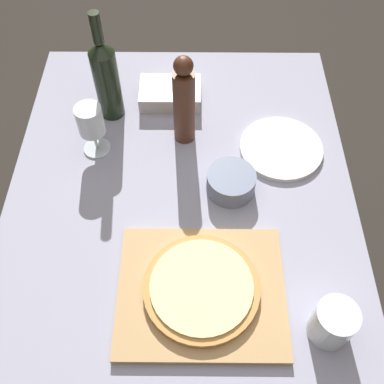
{
  "coord_description": "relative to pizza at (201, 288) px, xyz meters",
  "views": [
    {
      "loc": [
        0.04,
        -0.57,
        1.7
      ],
      "look_at": [
        0.03,
        0.07,
        0.79
      ],
      "focal_mm": 42.0,
      "sensor_mm": 36.0,
      "label": 1
    }
  ],
  "objects": [
    {
      "name": "cutting_board",
      "position": [
        -0.0,
        -0.0,
        -0.02
      ],
      "size": [
        0.38,
        0.32,
        0.02
      ],
      "color": "tan",
      "rests_on": "dining_table"
    },
    {
      "name": "dining_table",
      "position": [
        -0.05,
        0.17,
        -0.12
      ],
      "size": [
        0.92,
        1.38,
        0.73
      ],
      "color": "#9393A8",
      "rests_on": "ground_plane"
    },
    {
      "name": "ground_plane",
      "position": [
        -0.05,
        0.17,
        -0.76
      ],
      "size": [
        12.0,
        12.0,
        0.0
      ],
      "primitive_type": "plane",
      "color": "#2D2823"
    },
    {
      "name": "wine_bottle",
      "position": [
        -0.26,
        0.57,
        0.1
      ],
      "size": [
        0.07,
        0.07,
        0.33
      ],
      "color": "black",
      "rests_on": "dining_table"
    },
    {
      "name": "food_container",
      "position": [
        -0.09,
        0.63,
        -0.0
      ],
      "size": [
        0.18,
        0.13,
        0.05
      ],
      "color": "#BCB7AD",
      "rests_on": "dining_table"
    },
    {
      "name": "small_bowl",
      "position": [
        0.08,
        0.29,
        0.0
      ],
      "size": [
        0.13,
        0.13,
        0.06
      ],
      "color": "slate",
      "rests_on": "dining_table"
    },
    {
      "name": "dinner_plate",
      "position": [
        0.23,
        0.43,
        -0.02
      ],
      "size": [
        0.23,
        0.23,
        0.01
      ],
      "color": "silver",
      "rests_on": "dining_table"
    },
    {
      "name": "pizza",
      "position": [
        0.0,
        0.0,
        0.0
      ],
      "size": [
        0.26,
        0.26,
        0.02
      ],
      "color": "#C68947",
      "rests_on": "cutting_board"
    },
    {
      "name": "wine_glass",
      "position": [
        -0.29,
        0.43,
        0.08
      ],
      "size": [
        0.08,
        0.08,
        0.16
      ],
      "color": "silver",
      "rests_on": "dining_table"
    },
    {
      "name": "drinking_tumbler",
      "position": [
        0.27,
        -0.09,
        0.02
      ],
      "size": [
        0.09,
        0.09,
        0.1
      ],
      "color": "silver",
      "rests_on": "dining_table"
    },
    {
      "name": "pepper_mill",
      "position": [
        -0.05,
        0.48,
        0.1
      ],
      "size": [
        0.06,
        0.06,
        0.28
      ],
      "color": "#4C2819",
      "rests_on": "dining_table"
    }
  ]
}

